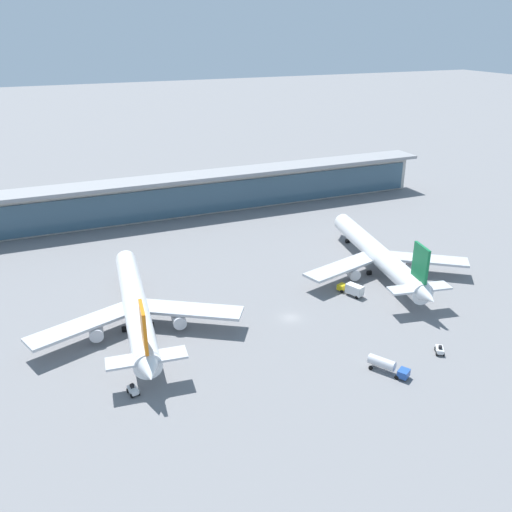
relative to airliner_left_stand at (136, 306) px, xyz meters
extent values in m
plane|color=slate|center=(35.41, -10.63, -5.38)|extent=(1200.00, 1200.00, 0.00)
cylinder|color=white|center=(0.14, 1.30, 0.02)|extent=(11.27, 54.32, 5.70)
cone|color=white|center=(3.17, 30.44, 0.02)|extent=(6.08, 5.68, 5.58)
cone|color=white|center=(-2.87, -27.54, 0.59)|extent=(5.75, 6.76, 5.13)
cube|color=black|center=(2.84, 27.19, 1.02)|extent=(4.49, 2.79, 0.69)
cube|color=#B7BABF|center=(-12.59, -2.35, -0.98)|extent=(25.22, 14.32, 0.69)
cube|color=#B7BABF|center=(11.83, -4.90, -0.98)|extent=(24.16, 18.33, 0.69)
cylinder|color=silver|center=(-9.72, -3.23, -2.94)|extent=(3.55, 4.43, 3.14)
cylinder|color=silver|center=(8.84, -5.17, -2.94)|extent=(3.55, 4.43, 3.14)
cube|color=orange|center=(-2.36, -22.63, 7.29)|extent=(1.40, 6.91, 8.84)
cube|color=#B7BABF|center=(-2.46, -23.61, 0.88)|extent=(16.08, 5.93, 0.49)
cylinder|color=black|center=(-3.30, -1.30, -4.69)|extent=(1.31, 1.49, 1.38)
cylinder|color=black|center=(2.96, -1.95, -4.69)|extent=(1.31, 1.49, 1.38)
cylinder|color=black|center=(2.38, 22.80, -4.69)|extent=(1.31, 1.49, 1.38)
cylinder|color=white|center=(70.64, 5.10, 0.02)|extent=(15.09, 54.18, 5.70)
cone|color=white|center=(75.78, 33.94, 0.02)|extent=(6.40, 6.03, 5.58)
cone|color=white|center=(65.55, -23.45, 0.59)|extent=(6.15, 7.07, 5.13)
cube|color=black|center=(75.21, 30.73, 1.02)|extent=(4.62, 3.07, 0.69)
cube|color=#B7BABF|center=(57.68, 2.38, -0.98)|extent=(25.34, 12.77, 0.69)
cube|color=#B7BABF|center=(81.86, -1.93, -0.98)|extent=(23.54, 19.55, 0.69)
cylinder|color=silver|center=(60.48, 1.29, -2.94)|extent=(3.82, 4.61, 3.14)
cylinder|color=silver|center=(78.86, -1.98, -2.94)|extent=(3.82, 4.61, 3.14)
cube|color=#14703D|center=(66.42, -18.59, 7.29)|extent=(1.88, 6.89, 8.84)
cube|color=#B7BABF|center=(66.25, -19.55, 0.88)|extent=(16.23, 7.01, 0.49)
cylinder|color=black|center=(67.03, 2.75, -4.69)|extent=(1.40, 1.56, 1.38)
cylinder|color=black|center=(73.22, 1.65, -4.69)|extent=(1.40, 1.56, 1.38)
cylinder|color=black|center=(74.43, 26.38, -4.69)|extent=(1.40, 1.56, 1.38)
cube|color=#234C9E|center=(45.55, -41.61, -4.18)|extent=(3.09, 2.96, 1.50)
cylinder|color=silver|center=(43.04, -37.51, -3.48)|extent=(4.71, 5.87, 2.10)
cylinder|color=black|center=(45.99, -40.22, -4.93)|extent=(0.71, 0.91, 0.90)
cylinder|color=black|center=(44.11, -41.37, -4.93)|extent=(0.71, 0.91, 0.90)
cylinder|color=black|center=(43.02, -35.36, -4.93)|extent=(0.71, 0.91, 0.90)
cylinder|color=black|center=(41.13, -36.51, -4.93)|extent=(0.71, 0.91, 0.90)
cube|color=silver|center=(-5.95, -25.33, -4.48)|extent=(2.02, 3.04, 0.90)
cube|color=black|center=(-6.01, -25.03, -3.68)|extent=(0.82, 0.82, 0.70)
cylinder|color=black|center=(-5.06, -26.15, -4.93)|extent=(0.45, 0.94, 0.90)
cylinder|color=black|center=(-6.46, -26.43, -4.93)|extent=(0.45, 0.94, 0.90)
cylinder|color=black|center=(-5.45, -24.23, -4.93)|extent=(0.45, 0.94, 0.90)
cylinder|color=black|center=(-6.84, -24.51, -4.93)|extent=(0.45, 0.94, 0.90)
cube|color=silver|center=(58.47, -37.15, -4.48)|extent=(2.76, 3.17, 0.90)
cube|color=black|center=(58.31, -37.41, -3.68)|extent=(0.97, 0.97, 0.70)
cylinder|color=black|center=(58.39, -35.94, -4.93)|extent=(0.72, 0.91, 0.90)
cylinder|color=black|center=(59.60, -36.70, -4.93)|extent=(0.72, 0.91, 0.90)
cylinder|color=black|center=(57.35, -37.60, -4.93)|extent=(0.72, 0.91, 0.90)
cylinder|color=black|center=(58.55, -38.36, -4.93)|extent=(0.72, 0.91, 0.90)
cube|color=yellow|center=(54.54, -2.87, -4.18)|extent=(2.81, 2.53, 1.50)
cube|color=black|center=(54.24, -2.13, -3.88)|extent=(1.96, 0.89, 0.70)
cube|color=silver|center=(56.09, -6.67, -3.53)|extent=(3.86, 5.13, 2.50)
cylinder|color=black|center=(53.86, -4.01, -4.93)|extent=(0.60, 0.94, 0.90)
cylinder|color=black|center=(55.83, -3.21, -4.93)|extent=(0.60, 0.94, 0.90)
cylinder|color=black|center=(55.67, -8.45, -4.93)|extent=(0.60, 0.94, 0.90)
cylinder|color=black|center=(57.63, -7.66, -4.93)|extent=(0.60, 0.94, 0.90)
cube|color=beige|center=(35.41, 75.87, 1.62)|extent=(191.10, 8.00, 14.00)
cube|color=#3D5B70|center=(35.41, 71.57, 0.92)|extent=(187.28, 0.50, 11.20)
cube|color=gray|center=(35.41, 73.87, 9.22)|extent=(194.92, 12.80, 1.20)
camera|label=1|loc=(-17.50, -114.02, 60.82)|focal=38.01mm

